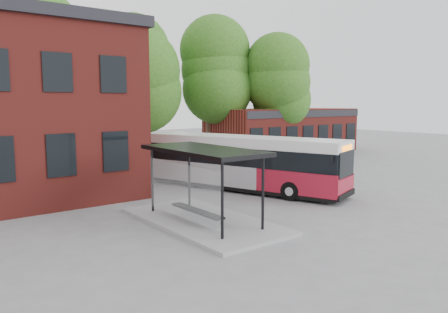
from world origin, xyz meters
TOP-DOWN VIEW (x-y plane):
  - ground at (0.00, 0.00)m, footprint 100.00×100.00m
  - shop_row at (15.00, 14.00)m, footprint 14.00×6.20m
  - bus_shelter at (-4.50, -1.00)m, footprint 3.60×7.00m
  - bike_rail at (9.28, 10.00)m, footprint 5.20×0.10m
  - tree_0 at (-6.00, 16.00)m, footprint 7.92×7.92m
  - tree_1 at (1.00, 17.00)m, footprint 7.92×7.92m
  - tree_2 at (8.00, 16.00)m, footprint 7.92×7.92m
  - tree_3 at (13.00, 12.00)m, footprint 7.04×7.04m
  - city_bus at (0.81, 2.91)m, footprint 5.81×11.26m
  - bicycle_0 at (6.96, 9.69)m, footprint 1.84×0.67m
  - bicycle_1 at (6.92, 9.94)m, footprint 1.63×1.02m
  - bicycle_2 at (9.06, 9.59)m, footprint 1.91×1.19m
  - bicycle_3 at (9.00, 10.26)m, footprint 1.63×0.58m
  - bicycle_4 at (9.28, 9.44)m, footprint 1.80×1.24m
  - bicycle_5 at (10.79, 9.85)m, footprint 1.83×1.14m
  - bicycle_6 at (10.45, 10.74)m, footprint 1.93×1.10m
  - bicycle_7 at (11.85, 9.23)m, footprint 1.72×0.49m
  - bicycle_extra_0 at (12.68, 9.77)m, footprint 1.86×0.57m

SIDE VIEW (x-z plane):
  - ground at x=0.00m, z-range 0.00..0.00m
  - bike_rail at x=9.28m, z-range 0.00..0.38m
  - bicycle_4 at x=9.28m, z-range 0.00..0.89m
  - bicycle_2 at x=9.06m, z-range 0.00..0.95m
  - bicycle_1 at x=6.92m, z-range 0.00..0.95m
  - bicycle_6 at x=10.45m, z-range 0.00..0.96m
  - bicycle_0 at x=6.96m, z-range 0.00..0.96m
  - bicycle_3 at x=9.00m, z-range 0.00..0.96m
  - bicycle_7 at x=11.85m, z-range 0.00..1.03m
  - bicycle_5 at x=10.79m, z-range 0.00..1.06m
  - bicycle_extra_0 at x=12.68m, z-range 0.00..1.11m
  - city_bus at x=0.81m, z-range 0.00..2.82m
  - bus_shelter at x=-4.50m, z-range 0.00..2.90m
  - shop_row at x=15.00m, z-range 0.00..4.00m
  - tree_3 at x=13.00m, z-range 0.00..9.28m
  - tree_1 at x=1.00m, z-range 0.00..10.40m
  - tree_0 at x=-6.00m, z-range 0.00..11.00m
  - tree_2 at x=8.00m, z-range 0.00..11.00m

